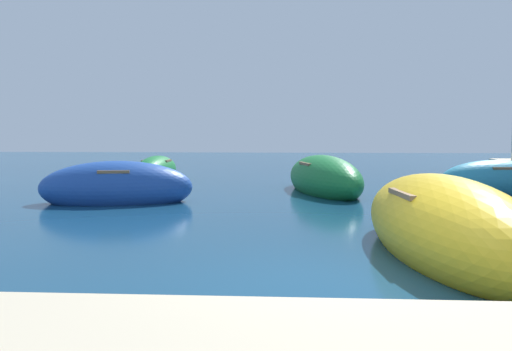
{
  "coord_description": "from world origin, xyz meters",
  "views": [
    {
      "loc": [
        -0.62,
        -6.75,
        2.03
      ],
      "look_at": [
        -1.57,
        9.22,
        0.64
      ],
      "focal_mm": 37.32,
      "sensor_mm": 36.0,
      "label": 1
    }
  ],
  "objects_px": {
    "moored_boat_3": "(157,170)",
    "moored_boat_1": "(324,179)",
    "moored_boat_5": "(495,181)",
    "moored_boat_0": "(117,188)",
    "moored_boat_7": "(444,228)"
  },
  "relations": [
    {
      "from": "moored_boat_0",
      "to": "moored_boat_7",
      "type": "relative_size",
      "value": 0.77
    },
    {
      "from": "moored_boat_1",
      "to": "moored_boat_3",
      "type": "bearing_deg",
      "value": -139.24
    },
    {
      "from": "moored_boat_1",
      "to": "moored_boat_5",
      "type": "distance_m",
      "value": 5.52
    },
    {
      "from": "moored_boat_3",
      "to": "moored_boat_7",
      "type": "height_order",
      "value": "moored_boat_7"
    },
    {
      "from": "moored_boat_0",
      "to": "moored_boat_1",
      "type": "height_order",
      "value": "moored_boat_1"
    },
    {
      "from": "moored_boat_3",
      "to": "moored_boat_5",
      "type": "distance_m",
      "value": 12.8
    },
    {
      "from": "moored_boat_5",
      "to": "moored_boat_1",
      "type": "bearing_deg",
      "value": 177.25
    },
    {
      "from": "moored_boat_1",
      "to": "moored_boat_7",
      "type": "xyz_separation_m",
      "value": [
        1.33,
        -8.67,
        0.04
      ]
    },
    {
      "from": "moored_boat_0",
      "to": "moored_boat_7",
      "type": "distance_m",
      "value": 9.33
    },
    {
      "from": "moored_boat_0",
      "to": "moored_boat_5",
      "type": "relative_size",
      "value": 1.18
    },
    {
      "from": "moored_boat_1",
      "to": "moored_boat_7",
      "type": "relative_size",
      "value": 0.93
    },
    {
      "from": "moored_boat_0",
      "to": "moored_boat_3",
      "type": "xyz_separation_m",
      "value": [
        -0.68,
        7.24,
        -0.08
      ]
    },
    {
      "from": "moored_boat_3",
      "to": "moored_boat_1",
      "type": "bearing_deg",
      "value": 56.23
    },
    {
      "from": "moored_boat_0",
      "to": "moored_boat_3",
      "type": "relative_size",
      "value": 1.05
    },
    {
      "from": "moored_boat_5",
      "to": "moored_boat_0",
      "type": "bearing_deg",
      "value": -170.69
    }
  ]
}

